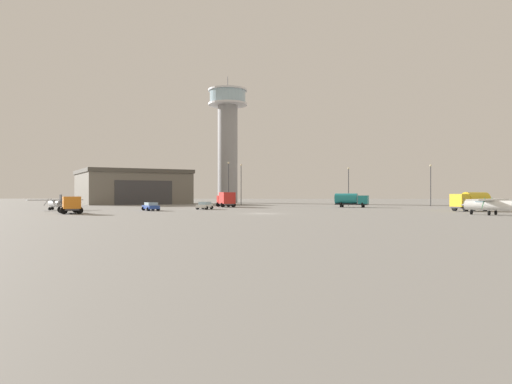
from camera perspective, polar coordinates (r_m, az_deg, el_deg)
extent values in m
plane|color=gray|center=(66.14, 0.79, -2.62)|extent=(400.00, 400.00, 0.00)
cylinder|color=gray|center=(145.24, -3.44, 4.59)|extent=(6.05, 6.05, 29.90)
cylinder|color=silver|center=(147.31, -3.44, 10.51)|extent=(11.87, 11.87, 0.60)
cylinder|color=#99B7C6|center=(147.73, -3.44, 11.34)|extent=(10.92, 10.92, 3.75)
cylinder|color=silver|center=(148.17, -3.44, 12.15)|extent=(11.87, 11.87, 0.50)
cylinder|color=#38383D|center=(148.67, -3.44, 12.99)|extent=(0.16, 0.16, 4.00)
cube|color=#6B665B|center=(134.28, -14.72, 0.35)|extent=(35.38, 34.52, 8.19)
cube|color=#4A4740|center=(134.40, -14.72, 2.31)|extent=(36.21, 35.35, 1.00)
cube|color=#38383A|center=(122.61, -13.35, -0.07)|extent=(12.53, 7.95, 6.14)
cylinder|color=white|center=(68.45, 26.48, -1.46)|extent=(5.55, 5.34, 1.28)
cone|color=#38383D|center=(69.72, 23.81, -1.44)|extent=(1.29, 1.29, 0.89)
cube|color=#38383D|center=(69.72, 23.81, -1.44)|extent=(0.12, 0.12, 1.96)
cube|color=white|center=(68.55, 26.23, -0.84)|extent=(8.20, 8.55, 0.21)
cylinder|color=#287A42|center=(70.10, 26.70, -1.17)|extent=(0.76, 0.79, 1.40)
cylinder|color=#287A42|center=(67.01, 25.74, -1.22)|extent=(0.76, 0.79, 1.40)
cube|color=#99B7C6|center=(68.88, 25.51, -1.16)|extent=(1.53, 1.52, 0.72)
cylinder|color=black|center=(69.37, 24.56, -2.23)|extent=(0.55, 0.57, 0.62)
cylinder|color=black|center=(69.47, 26.96, -2.22)|extent=(0.55, 0.57, 0.62)
cylinder|color=black|center=(67.35, 26.31, -2.29)|extent=(0.55, 0.57, 0.62)
cylinder|color=#B7BABF|center=(86.34, -23.02, -1.32)|extent=(4.45, 4.94, 1.10)
cone|color=#38383D|center=(89.25, -23.49, -1.28)|extent=(1.11, 1.11, 0.77)
cube|color=#38383D|center=(89.25, -23.49, -1.28)|extent=(0.10, 0.10, 1.69)
cube|color=#B7BABF|center=(86.59, -23.06, -0.89)|extent=(7.64, 6.81, 0.18)
cylinder|color=black|center=(86.96, -22.15, -1.13)|extent=(0.71, 0.62, 1.21)
cylinder|color=black|center=(86.26, -23.98, -1.13)|extent=(0.71, 0.62, 1.21)
cube|color=#99B7C6|center=(87.37, -23.19, -1.10)|extent=(1.31, 1.32, 0.62)
cone|color=#B7BABF|center=(83.44, -22.51, -1.30)|extent=(1.44, 1.49, 0.83)
cube|color=black|center=(83.43, -22.51, -0.81)|extent=(0.72, 0.81, 1.51)
cube|color=#B7BABF|center=(83.44, -22.51, -1.20)|extent=(2.55, 2.35, 0.09)
cylinder|color=black|center=(88.44, -23.36, -1.82)|extent=(0.50, 0.46, 0.53)
cylinder|color=black|center=(86.44, -22.36, -1.86)|extent=(0.50, 0.46, 0.53)
cylinder|color=black|center=(85.95, -23.62, -1.87)|extent=(0.50, 0.46, 0.53)
cube|color=#38383D|center=(98.59, -3.66, -1.47)|extent=(4.19, 6.94, 0.24)
cube|color=red|center=(100.91, -3.98, -0.90)|extent=(2.97, 2.62, 1.66)
cube|color=#99B7C6|center=(101.76, -4.09, -0.71)|extent=(2.00, 0.81, 0.83)
cube|color=red|center=(97.51, -3.51, -0.72)|extent=(3.89, 5.08, 2.34)
cylinder|color=black|center=(100.61, -4.59, -1.51)|extent=(1.03, 0.61, 1.00)
cylinder|color=black|center=(101.12, -3.35, -1.50)|extent=(1.03, 0.61, 1.00)
cylinder|color=black|center=(96.39, -4.03, -1.57)|extent=(1.03, 0.61, 1.00)
cylinder|color=black|center=(96.91, -2.74, -1.56)|extent=(1.03, 0.61, 1.00)
cube|color=#38383D|center=(82.83, 24.47, -1.69)|extent=(6.68, 4.76, 0.24)
cube|color=gold|center=(81.05, 23.37, -0.93)|extent=(2.75, 3.01, 2.00)
cube|color=#99B7C6|center=(80.42, 22.96, -0.65)|extent=(1.03, 1.87, 1.00)
cylinder|color=gold|center=(83.61, 24.95, -0.80)|extent=(4.96, 4.08, 2.30)
cylinder|color=black|center=(80.39, 23.99, -1.82)|extent=(0.71, 1.01, 1.00)
cylinder|color=black|center=(81.87, 22.84, -1.79)|extent=(0.71, 1.01, 1.00)
cylinder|color=black|center=(83.61, 25.92, -1.75)|extent=(0.71, 1.01, 1.00)
cylinder|color=black|center=(85.02, 24.78, -1.73)|extent=(0.71, 1.01, 1.00)
cube|color=#38383D|center=(71.48, -21.55, -1.93)|extent=(5.04, 6.90, 0.24)
cube|color=orange|center=(68.96, -21.35, -1.20)|extent=(2.89, 2.80, 1.66)
cube|color=#99B7C6|center=(68.05, -21.28, -0.94)|extent=(1.67, 1.02, 0.83)
cube|color=brown|center=(72.59, -21.63, -1.74)|extent=(4.29, 5.18, 0.16)
cube|color=#997547|center=(73.04, -21.67, -1.32)|extent=(1.35, 1.35, 0.90)
cylinder|color=black|center=(69.16, -20.54, -2.08)|extent=(1.00, 0.74, 1.00)
cylinder|color=black|center=(68.97, -22.18, -2.09)|extent=(1.00, 0.74, 1.00)
cylinder|color=black|center=(73.65, -20.93, -1.97)|extent=(1.00, 0.74, 1.00)
cylinder|color=black|center=(73.47, -22.48, -1.97)|extent=(1.00, 0.74, 1.00)
cube|color=#38383D|center=(98.35, 11.46, -1.47)|extent=(6.87, 3.73, 0.24)
cube|color=teal|center=(97.96, 12.84, -0.91)|extent=(2.45, 2.69, 1.69)
cube|color=#99B7C6|center=(97.83, 13.34, -0.71)|extent=(0.66, 1.83, 0.84)
cylinder|color=teal|center=(98.52, 10.84, -0.78)|extent=(4.92, 3.39, 2.11)
cylinder|color=black|center=(98.98, 12.88, -1.53)|extent=(0.57, 1.04, 1.00)
cylinder|color=black|center=(97.00, 12.71, -1.55)|extent=(0.57, 1.04, 1.00)
cylinder|color=black|center=(99.69, 10.43, -1.52)|extent=(0.57, 1.04, 1.00)
cylinder|color=black|center=(97.72, 10.21, -1.55)|extent=(0.57, 1.04, 1.00)
cube|color=#2847A8|center=(79.26, -12.59, -1.78)|extent=(3.86, 4.75, 0.55)
cube|color=#99B7C6|center=(79.03, -12.54, -1.41)|extent=(2.67, 2.97, 0.50)
cylinder|color=black|center=(80.48, -13.43, -1.96)|extent=(0.64, 0.49, 0.64)
cylinder|color=black|center=(80.92, -12.33, -1.95)|extent=(0.64, 0.49, 0.64)
cylinder|color=black|center=(77.62, -12.86, -2.02)|extent=(0.64, 0.49, 0.64)
cylinder|color=black|center=(78.07, -11.72, -2.01)|extent=(0.64, 0.49, 0.64)
cube|color=white|center=(84.25, -6.22, -1.70)|extent=(2.52, 4.35, 0.55)
cube|color=#99B7C6|center=(84.43, -6.18, -1.34)|extent=(2.01, 2.55, 0.50)
cylinder|color=black|center=(82.71, -6.01, -1.91)|extent=(0.66, 0.29, 0.64)
cylinder|color=black|center=(83.29, -7.08, -1.90)|extent=(0.66, 0.29, 0.64)
cylinder|color=black|center=(85.25, -5.39, -1.86)|extent=(0.66, 0.29, 0.64)
cylinder|color=black|center=(85.81, -6.43, -1.85)|extent=(0.66, 0.29, 0.64)
cylinder|color=#38383D|center=(113.38, -3.34, 0.90)|extent=(0.18, 0.18, 9.98)
sphere|color=#F9E5B2|center=(113.60, -3.34, 3.53)|extent=(0.44, 0.44, 0.44)
cylinder|color=#38383D|center=(115.85, -1.81, 0.79)|extent=(0.18, 0.18, 9.62)
sphere|color=#F9E5B2|center=(116.05, -1.81, 3.27)|extent=(0.44, 0.44, 0.44)
cylinder|color=#38383D|center=(112.14, 20.33, 0.65)|extent=(0.18, 0.18, 8.87)
sphere|color=#F9E5B2|center=(112.30, 20.33, 3.02)|extent=(0.44, 0.44, 0.44)
cylinder|color=#38383D|center=(109.67, 11.10, 0.52)|extent=(0.18, 0.18, 8.36)
sphere|color=#F9E5B2|center=(109.82, 11.10, 2.82)|extent=(0.44, 0.44, 0.44)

